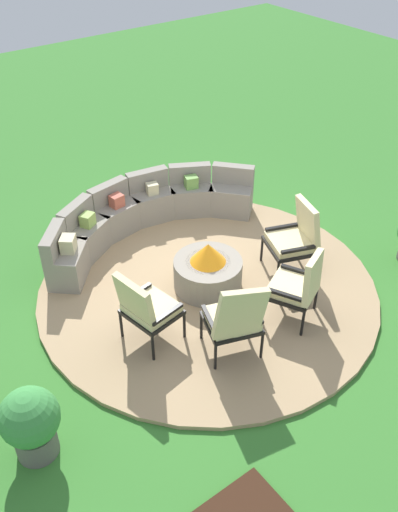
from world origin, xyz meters
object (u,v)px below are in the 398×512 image
lounge_chair_front_left (146,307)px  lounge_chair_front_right (235,318)px  fire_pit (208,270)px  potted_plant_1 (31,422)px  curved_stone_bench (142,215)px  lounge_chair_back_left (299,285)px  lounge_chair_back_right (296,236)px

lounge_chair_front_left → lounge_chair_front_right: lounge_chair_front_right is taller
fire_pit → potted_plant_1: (-2.91, -0.99, 0.13)m
curved_stone_bench → lounge_chair_front_left: lounge_chair_front_left is taller
fire_pit → curved_stone_bench: size_ratio=0.25×
potted_plant_1 → lounge_chair_back_left: bearing=-2.8°
lounge_chair_front_left → lounge_chair_back_right: size_ratio=0.96×
curved_stone_bench → potted_plant_1: (-2.90, -2.62, 0.08)m
lounge_chair_front_left → lounge_chair_back_right: bearing=79.5°
lounge_chair_back_left → fire_pit: bearing=87.4°
potted_plant_1 → fire_pit: bearing=18.7°
lounge_chair_front_right → lounge_chair_front_left: bearing=150.6°
fire_pit → curved_stone_bench: 1.64m
fire_pit → curved_stone_bench: (-0.01, 1.64, 0.05)m
lounge_chair_front_right → potted_plant_1: bearing=-165.4°
curved_stone_bench → lounge_chair_front_left: size_ratio=3.55×
lounge_chair_back_left → curved_stone_bench: bearing=74.0°
lounge_chair_front_left → lounge_chair_back_left: 1.89m
fire_pit → lounge_chair_front_right: bearing=-113.6°
lounge_chair_front_left → lounge_chair_front_right: size_ratio=0.92×
lounge_chair_back_left → lounge_chair_back_right: size_ratio=0.95×
lounge_chair_front_right → lounge_chair_back_left: lounge_chair_front_right is taller
lounge_chair_back_left → lounge_chair_back_right: lounge_chair_back_right is taller
fire_pit → potted_plant_1: 3.08m
lounge_chair_front_left → fire_pit: bearing=97.6°
fire_pit → lounge_chair_front_left: bearing=-162.3°
lounge_chair_front_left → lounge_chair_front_right: (0.70, -0.78, 0.02)m
fire_pit → potted_plant_1: potted_plant_1 is taller
lounge_chair_front_right → potted_plant_1: (-2.40, 0.18, -0.16)m
curved_stone_bench → lounge_chair_back_left: (0.52, -2.79, 0.21)m
lounge_chair_back_left → potted_plant_1: lounge_chair_back_left is taller
lounge_chair_front_right → lounge_chair_back_right: 1.88m
lounge_chair_back_right → potted_plant_1: lounge_chair_back_right is taller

